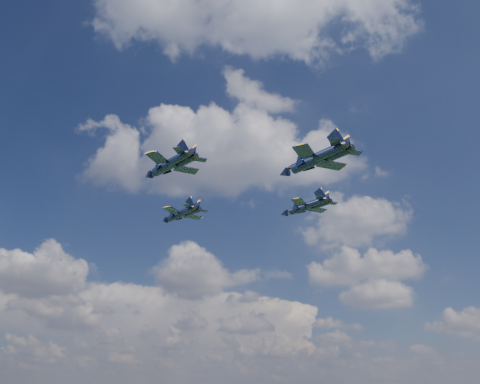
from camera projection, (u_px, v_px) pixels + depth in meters
The scene contains 4 objects.
jet_lead at pixel (176, 216), 106.82m from camera, with size 12.67×11.06×3.25m.
jet_left at pixel (164, 168), 83.46m from camera, with size 13.49×11.53×3.43m.
jet_right at pixel (300, 208), 105.44m from camera, with size 13.42×11.64×3.43m.
jet_slot at pixel (306, 163), 80.86m from camera, with size 14.82×13.56×3.87m.
Camera 1 is at (4.47, -87.73, 20.81)m, focal length 35.00 mm.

